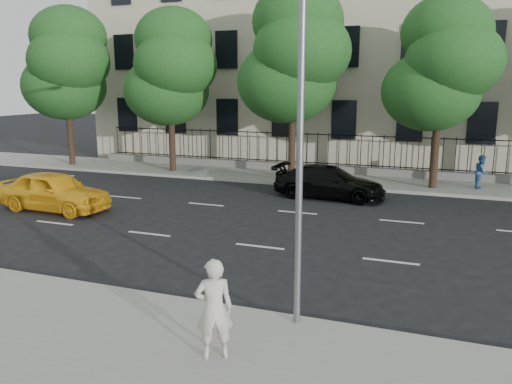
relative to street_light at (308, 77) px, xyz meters
The scene contains 15 objects.
ground 5.99m from the street_light, 144.73° to the left, with size 120.00×120.00×0.00m, color black.
near_sidewalk 6.08m from the street_light, 138.24° to the right, with size 60.00×4.00×0.15m, color gray.
far_sidewalk 16.75m from the street_light, 99.01° to the left, with size 60.00×4.00×0.15m, color gray.
lane_markings 8.67m from the street_light, 110.98° to the left, with size 49.60×4.62×0.01m, color silver, non-canonical shape.
masonry_building 25.14m from the street_light, 95.78° to the left, with size 34.60×12.11×18.50m.
iron_fence 18.21m from the street_light, 98.14° to the left, with size 30.00×0.50×2.20m.
street_light is the anchor object (origin of this frame).
tree_a 23.89m from the street_light, 140.66° to the left, with size 5.71×5.31×9.39m.
tree_b 18.99m from the street_light, 127.15° to the left, with size 5.53×5.12×8.97m.
tree_c 15.82m from the street_light, 106.43° to the left, with size 5.89×5.50×9.80m.
tree_d 15.36m from the street_light, 80.48° to the left, with size 5.34×4.94×8.84m.
yellow_taxi 13.85m from the street_light, 153.75° to the left, with size 1.88×4.66×1.59m, color yellow.
black_sedan 12.71m from the street_light, 98.93° to the left, with size 2.01×4.95×1.44m, color black.
woman_near 4.80m from the street_light, 114.07° to the right, with size 0.68×0.45×1.88m, color beige.
pedestrian_far 16.82m from the street_light, 73.45° to the left, with size 0.77×0.60×1.58m, color #2D5993.
Camera 1 is at (4.94, -11.61, 5.01)m, focal length 35.00 mm.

